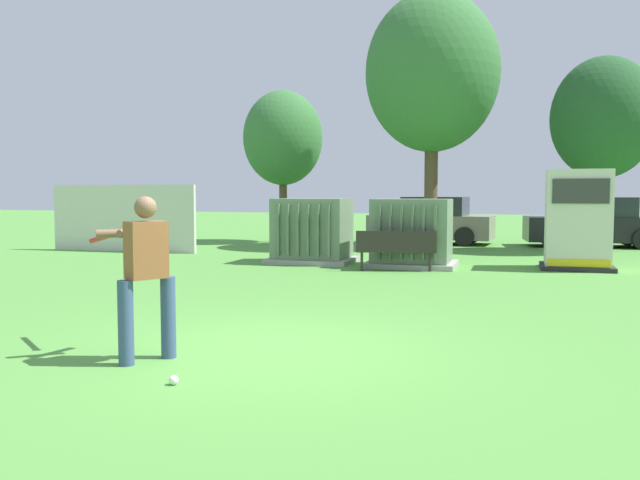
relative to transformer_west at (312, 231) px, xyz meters
The scene contains 13 objects.
ground_plane 9.44m from the transformer_west, 75.88° to the right, with size 96.00×96.00×0.00m, color #51933D.
fence_panel 6.55m from the transformer_west, 167.89° to the left, with size 4.80×0.12×2.00m, color beige.
transformer_west is the anchor object (origin of this frame).
transformer_mid_west 2.57m from the transformer_west, ahead, with size 2.10×1.70×1.62m.
generator_enclosure 6.33m from the transformer_west, ahead, with size 1.60×1.40×2.30m.
park_bench 2.66m from the transformer_west, 27.06° to the right, with size 1.84×0.79×0.92m.
batter 9.96m from the transformer_west, 82.89° to the right, with size 1.47×1.11×1.74m.
sports_ball 10.81m from the transformer_west, 79.49° to the right, with size 0.09×0.09×0.09m, color white.
tree_left 7.57m from the transformer_west, 115.91° to the left, with size 2.81×2.81×5.37m.
tree_center_left 7.61m from the transformer_west, 67.36° to the left, with size 4.23×4.23×8.09m.
tree_center_right 9.63m from the transformer_west, 36.18° to the left, with size 3.02×3.02×5.77m.
parked_car_leftmost 7.51m from the transformer_west, 73.61° to the left, with size 4.34×2.20×1.62m.
parked_car_left_of_center 10.32m from the transformer_west, 44.55° to the left, with size 4.37×2.28×1.62m.
Camera 1 is at (2.70, -6.86, 1.78)m, focal length 37.23 mm.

